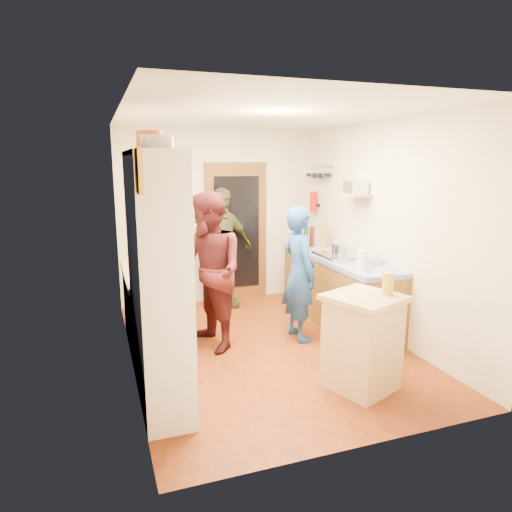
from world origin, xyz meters
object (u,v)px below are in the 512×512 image
hutch_body (158,282)px  person_hob (303,274)px  right_counter_base (338,291)px  person_left (210,271)px  person_back (222,249)px  island_base (362,345)px

hutch_body → person_hob: size_ratio=1.37×
hutch_body → right_counter_base: hutch_body is taller
person_left → person_back: (0.51, 1.36, -0.02)m
hutch_body → island_base: (1.81, -0.39, -0.67)m
person_left → person_back: person_left is taller
person_left → hutch_body: bearing=-48.1°
island_base → person_left: bearing=127.3°
person_back → person_left: bearing=-127.5°
island_base → person_back: person_back is taller
person_hob → person_left: bearing=82.0°
right_counter_base → island_base: size_ratio=2.56×
island_base → person_back: size_ratio=0.49×
hutch_body → person_hob: bearing=27.2°
island_base → person_hob: person_hob is taller
right_counter_base → person_hob: (-0.69, -0.37, 0.38)m
hutch_body → person_left: size_ratio=1.22×
island_base → person_left: 1.88m
right_counter_base → hutch_body: bearing=-152.5°
island_base → hutch_body: bearing=168.0°
hutch_body → person_back: hutch_body is taller
person_hob → person_left: 1.11m
person_hob → person_left: person_left is taller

